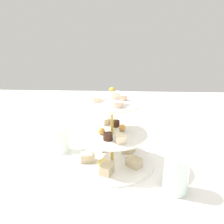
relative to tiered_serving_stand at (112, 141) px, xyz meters
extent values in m
plane|color=white|center=(0.00, 0.00, -0.08)|extent=(2.40, 2.40, 0.00)
cylinder|color=white|center=(0.00, 0.00, -0.08)|extent=(0.29, 0.29, 0.01)
cylinder|color=white|center=(0.00, 0.00, 0.02)|extent=(0.24, 0.24, 0.01)
cylinder|color=white|center=(0.00, 0.00, 0.13)|extent=(0.19, 0.19, 0.01)
cylinder|color=gold|center=(0.00, 0.00, 0.04)|extent=(0.01, 0.01, 0.26)
sphere|color=gold|center=(0.00, 0.00, 0.17)|extent=(0.02, 0.02, 0.02)
cube|color=#CCB78E|center=(0.08, -0.01, -0.06)|extent=(0.06, 0.05, 0.03)
cube|color=#CCB78E|center=(0.04, 0.08, -0.06)|extent=(0.06, 0.06, 0.03)
cube|color=#CCB78E|center=(-0.06, 0.06, -0.06)|extent=(0.06, 0.05, 0.03)
cube|color=#CCB78E|center=(-0.07, -0.04, -0.06)|extent=(0.06, 0.05, 0.03)
cube|color=#CCB78E|center=(0.01, -0.08, -0.06)|extent=(0.04, 0.05, 0.03)
cylinder|color=#E5C660|center=(0.04, -0.03, -0.07)|extent=(0.04, 0.04, 0.01)
cylinder|color=#381E14|center=(-0.06, 0.01, 0.04)|extent=(0.03, 0.03, 0.02)
cylinder|color=#381E14|center=(0.06, -0.01, 0.04)|extent=(0.03, 0.03, 0.02)
cube|color=beige|center=(0.08, 0.03, 0.04)|extent=(0.04, 0.04, 0.02)
cube|color=beige|center=(-0.08, -0.03, 0.04)|extent=(0.04, 0.04, 0.02)
sphere|color=gold|center=(-0.02, 0.03, 0.04)|extent=(0.02, 0.02, 0.02)
sphere|color=gold|center=(0.02, -0.03, 0.04)|extent=(0.02, 0.02, 0.02)
cylinder|color=beige|center=(-0.04, 0.03, 0.14)|extent=(0.03, 0.03, 0.02)
cylinder|color=beige|center=(-0.01, -0.05, 0.14)|extent=(0.03, 0.03, 0.02)
cylinder|color=beige|center=(0.05, 0.02, 0.14)|extent=(0.03, 0.03, 0.02)
cylinder|color=white|center=(0.01, 0.01, 0.15)|extent=(0.04, 0.04, 0.04)
cube|color=silver|center=(-0.04, -0.03, 0.13)|extent=(0.09, 0.05, 0.00)
cube|color=silver|center=(0.04, -0.03, 0.13)|extent=(0.09, 0.03, 0.00)
cylinder|color=silver|center=(0.14, 0.19, -0.03)|extent=(0.07, 0.07, 0.11)
cylinder|color=silver|center=(-0.23, -0.05, -0.04)|extent=(0.06, 0.06, 0.08)
cylinder|color=white|center=(-0.23, 0.08, -0.08)|extent=(0.09, 0.09, 0.01)
cylinder|color=white|center=(-0.23, 0.08, -0.06)|extent=(0.06, 0.06, 0.04)
cylinder|color=#4772B2|center=(-0.23, 0.08, -0.04)|extent=(0.06, 0.06, 0.01)
cube|color=silver|center=(0.25, -0.13, -0.08)|extent=(0.10, 0.15, 0.00)
cube|color=silver|center=(-0.12, 0.26, -0.08)|extent=(0.16, 0.08, 0.00)
cylinder|color=silver|center=(-0.08, -0.20, -0.04)|extent=(0.06, 0.06, 0.09)
camera|label=1|loc=(0.68, 0.04, 0.31)|focal=35.14mm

